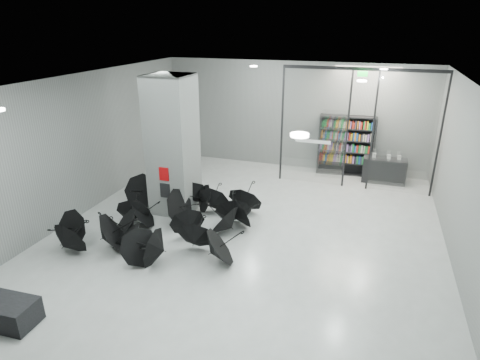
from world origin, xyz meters
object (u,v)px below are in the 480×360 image
(umbrella_cluster, at_px, (168,224))
(column, at_px, (173,146))
(shop_counter, at_px, (384,170))
(bookshelf, at_px, (346,146))

(umbrella_cluster, bearing_deg, column, 108.74)
(column, distance_m, shop_counter, 7.51)
(bookshelf, distance_m, shop_counter, 1.61)
(umbrella_cluster, bearing_deg, shop_counter, 47.15)
(shop_counter, height_order, umbrella_cluster, umbrella_cluster)
(column, height_order, shop_counter, column)
(bookshelf, bearing_deg, column, -138.90)
(bookshelf, relative_size, umbrella_cluster, 0.44)
(bookshelf, relative_size, shop_counter, 1.50)
(bookshelf, height_order, shop_counter, bookshelf)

